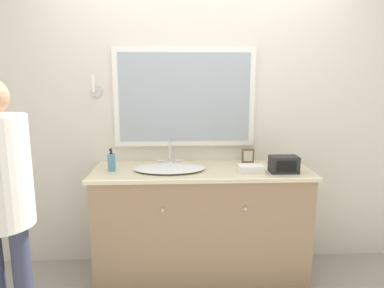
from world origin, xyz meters
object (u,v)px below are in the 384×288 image
Objects in this scene: soap_bottle at (112,162)px; appliance_box at (284,164)px; sink_basin at (170,168)px; picture_frame at (248,156)px.

soap_bottle is 0.84× the size of appliance_box.
sink_basin is 0.68m from picture_frame.
sink_basin is at bearing 0.54° from soap_bottle.
soap_bottle is 1.30m from appliance_box.
appliance_box is at bearing -56.32° from picture_frame.
picture_frame is at bearing 17.81° from sink_basin.
appliance_box is (1.30, -0.10, -0.01)m from soap_bottle.
soap_bottle is (-0.44, -0.00, 0.05)m from sink_basin.
appliance_box is 0.38m from picture_frame.
appliance_box is at bearing -6.84° from sink_basin.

